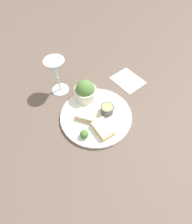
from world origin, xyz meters
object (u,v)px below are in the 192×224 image
(cheese_toast_far, at_px, (86,116))
(napkin, at_px, (128,80))
(sauce_ramekin, at_px, (107,109))
(cheese_toast_near, at_px, (103,129))
(salad_bowl, at_px, (85,91))
(wine_glass, at_px, (56,71))

(cheese_toast_far, height_order, napkin, cheese_toast_far)
(sauce_ramekin, height_order, cheese_toast_near, sauce_ramekin)
(salad_bowl, height_order, sauce_ramekin, salad_bowl)
(cheese_toast_near, height_order, wine_glass, wine_glass)
(cheese_toast_near, distance_m, wine_glass, 0.32)
(sauce_ramekin, xyz_separation_m, wine_glass, (0.25, -0.07, 0.08))
(sauce_ramekin, relative_size, napkin, 0.30)
(salad_bowl, relative_size, cheese_toast_near, 0.93)
(salad_bowl, bearing_deg, cheese_toast_far, 111.39)
(cheese_toast_near, xyz_separation_m, cheese_toast_far, (0.08, -0.04, 0.00))
(salad_bowl, xyz_separation_m, napkin, (-0.16, -0.18, -0.05))
(salad_bowl, relative_size, sauce_ramekin, 1.77)
(sauce_ramekin, bearing_deg, salad_bowl, -23.79)
(cheese_toast_near, bearing_deg, wine_glass, -31.92)
(cheese_toast_far, distance_m, wine_glass, 0.23)
(salad_bowl, xyz_separation_m, cheese_toast_near, (-0.12, 0.14, -0.03))
(sauce_ramekin, distance_m, cheese_toast_far, 0.09)
(napkin, bearing_deg, wine_glass, 28.54)
(sauce_ramekin, xyz_separation_m, napkin, (-0.04, -0.23, -0.03))
(salad_bowl, height_order, napkin, salad_bowl)
(salad_bowl, distance_m, wine_glass, 0.15)
(sauce_ramekin, height_order, cheese_toast_far, sauce_ramekin)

